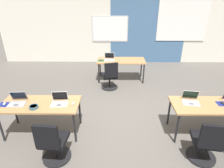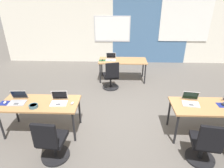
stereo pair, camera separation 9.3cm
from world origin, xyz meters
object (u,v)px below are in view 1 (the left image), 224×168
desk_far_center (121,62)px  laptop_near_right_inner (191,100)px  laptop_near_left_end (18,101)px  laptop_far_left (109,58)px  snack_bowl (34,107)px  mouse_near_right_end (222,103)px  laptop_near_left_inner (60,101)px  chair_near_right_inner (206,144)px  chair_near_left_inner (53,144)px  chair_far_left (110,78)px  mouse_near_left_end (4,104)px  desk_near_right (211,107)px  desk_near_left (40,106)px  mouse_far_left (101,60)px  mouse_near_left_inner (73,104)px

desk_far_center → laptop_near_right_inner: laptop_near_right_inner is taller
laptop_near_left_end → laptop_far_left: 3.34m
desk_far_center → laptop_near_left_end: 3.56m
snack_bowl → mouse_near_right_end: bearing=3.3°
laptop_near_left_end → laptop_near_left_inner: bearing=-3.1°
chair_near_right_inner → laptop_far_left: size_ratio=2.71×
laptop_near_left_inner → chair_near_left_inner: (0.05, -0.81, -0.39)m
desk_far_center → chair_far_left: size_ratio=1.74×
mouse_near_right_end → chair_far_left: size_ratio=0.11×
chair_near_left_inner → chair_far_left: bearing=-103.2°
laptop_near_right_inner → mouse_near_left_end: bearing=-168.7°
desk_near_right → laptop_near_left_end: bearing=179.9°
laptop_near_right_inner → mouse_near_right_end: 0.63m
desk_far_center → snack_bowl: snack_bowl is taller
laptop_near_right_inner → chair_far_left: size_ratio=0.41×
desk_near_right → chair_near_left_inner: bearing=-165.3°
chair_far_left → snack_bowl: (-1.44, -2.28, 0.38)m
laptop_far_left → chair_far_left: laptop_far_left is taller
desk_near_left → snack_bowl: bearing=-105.1°
mouse_far_left → chair_near_right_inner: bearing=-59.6°
mouse_near_right_end → laptop_near_right_inner: bearing=174.2°
chair_near_right_inner → mouse_near_left_end: chair_near_right_inner is taller
mouse_near_left_end → snack_bowl: size_ratio=0.62×
desk_near_right → chair_near_right_inner: bearing=-116.6°
mouse_near_left_inner → mouse_near_left_end: bearing=-178.9°
laptop_near_left_end → laptop_far_left: laptop_far_left is taller
mouse_near_left_inner → mouse_far_left: size_ratio=1.01×
desk_far_center → mouse_near_left_inner: mouse_near_left_inner is taller
laptop_near_left_end → mouse_near_left_end: (-0.25, -0.06, -0.03)m
mouse_near_left_end → snack_bowl: (0.65, -0.13, 0.01)m
desk_near_right → mouse_far_left: (-2.43, 2.74, 0.08)m
laptop_far_left → chair_far_left: bearing=-85.4°
mouse_near_left_end → desk_near_left: bearing=4.2°
mouse_near_left_inner → snack_bowl: bearing=-167.6°
desk_near_right → mouse_near_right_end: mouse_near_right_end is taller
mouse_near_right_end → desk_near_right: bearing=-172.4°
mouse_near_right_end → desk_near_left: bearing=-179.5°
mouse_near_left_end → mouse_near_left_inner: bearing=1.1°
desk_near_left → laptop_far_left: bearing=64.4°
laptop_near_left_end → chair_far_left: laptop_near_left_end is taller
desk_far_center → chair_far_left: bearing=-117.3°
chair_near_left_inner → snack_bowl: 0.88m
laptop_near_right_inner → mouse_near_left_end: (-3.79, -0.15, -0.03)m
chair_near_left_inner → snack_bowl: size_ratio=5.18×
mouse_near_left_inner → chair_far_left: bearing=71.6°
desk_near_left → mouse_near_right_end: mouse_near_right_end is taller
mouse_near_left_inner → desk_far_center: bearing=69.3°
desk_near_left → laptop_far_left: (1.35, 2.82, 0.11)m
snack_bowl → desk_near_left: bearing=74.9°
laptop_near_right_inner → mouse_near_right_end: laptop_near_right_inner is taller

